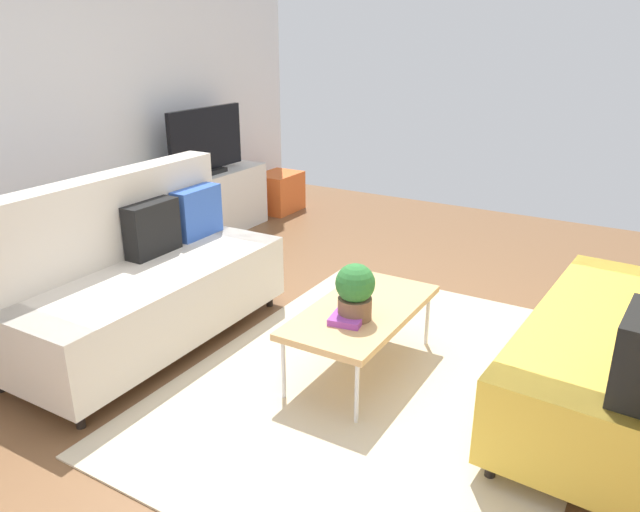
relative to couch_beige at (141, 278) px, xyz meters
name	(u,v)px	position (x,y,z in m)	size (l,w,h in m)	color
ground_plane	(357,360)	(0.47, -1.35, -0.45)	(7.68, 7.68, 0.00)	brown
wall_far	(39,102)	(0.47, 1.45, 1.00)	(6.40, 0.12, 2.90)	silver
area_rug	(387,382)	(0.33, -1.62, -0.44)	(2.90, 2.20, 0.01)	beige
couch_beige	(141,278)	(0.00, 0.00, 0.00)	(1.91, 0.86, 1.10)	beige
couch_green	(632,344)	(0.67, -2.84, -0.01)	(1.95, 0.95, 1.10)	gold
coffee_table	(362,312)	(0.38, -1.42, -0.05)	(1.10, 0.56, 0.42)	tan
tv_console	(209,205)	(1.95, 1.11, -0.13)	(1.40, 0.44, 0.64)	silver
tv	(206,142)	(1.95, 1.09, 0.51)	(1.00, 0.20, 0.64)	black
storage_trunk	(279,192)	(3.05, 1.01, -0.23)	(0.52, 0.40, 0.44)	orange
potted_plant	(355,291)	(0.24, -1.44, 0.14)	(0.23, 0.23, 0.33)	brown
table_book_0	(349,317)	(0.21, -1.43, -0.01)	(0.24, 0.18, 0.04)	purple
vase_0	(160,178)	(1.37, 1.16, 0.25)	(0.08, 0.08, 0.12)	#33B29E
bottle_0	(178,174)	(1.51, 1.07, 0.27)	(0.05, 0.05, 0.16)	#3359B2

